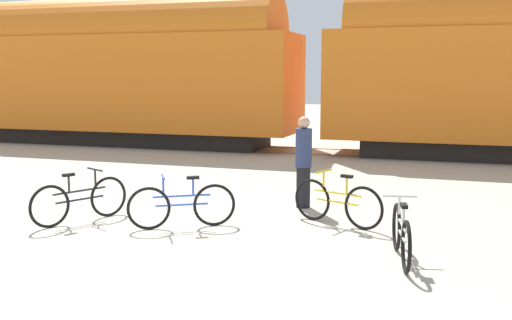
{
  "coord_description": "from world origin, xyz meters",
  "views": [
    {
      "loc": [
        4.22,
        -7.45,
        2.48
      ],
      "look_at": [
        1.26,
        1.59,
        1.1
      ],
      "focal_mm": 42.0,
      "sensor_mm": 36.0,
      "label": 1
    }
  ],
  "objects_px": {
    "freight_train": "(313,67)",
    "bicycle_blue": "(182,205)",
    "bicycle_silver": "(401,234)",
    "person_in_navy": "(304,162)",
    "bicycle_yellow": "(337,202)",
    "bicycle_black": "(80,200)"
  },
  "relations": [
    {
      "from": "freight_train",
      "to": "bicycle_blue",
      "type": "height_order",
      "value": "freight_train"
    },
    {
      "from": "bicycle_black",
      "to": "person_in_navy",
      "type": "xyz_separation_m",
      "value": [
        3.3,
        2.25,
        0.49
      ]
    },
    {
      "from": "bicycle_yellow",
      "to": "person_in_navy",
      "type": "relative_size",
      "value": 0.94
    },
    {
      "from": "bicycle_yellow",
      "to": "person_in_navy",
      "type": "bearing_deg",
      "value": 127.49
    },
    {
      "from": "bicycle_blue",
      "to": "bicycle_silver",
      "type": "height_order",
      "value": "bicycle_blue"
    },
    {
      "from": "bicycle_black",
      "to": "person_in_navy",
      "type": "bearing_deg",
      "value": 34.27
    },
    {
      "from": "person_in_navy",
      "to": "bicycle_yellow",
      "type": "bearing_deg",
      "value": -63.57
    },
    {
      "from": "bicycle_silver",
      "to": "person_in_navy",
      "type": "bearing_deg",
      "value": 126.25
    },
    {
      "from": "freight_train",
      "to": "bicycle_yellow",
      "type": "height_order",
      "value": "freight_train"
    },
    {
      "from": "bicycle_yellow",
      "to": "bicycle_silver",
      "type": "relative_size",
      "value": 0.98
    },
    {
      "from": "bicycle_blue",
      "to": "person_in_navy",
      "type": "bearing_deg",
      "value": 53.95
    },
    {
      "from": "freight_train",
      "to": "person_in_navy",
      "type": "xyz_separation_m",
      "value": [
        1.66,
        -7.97,
        -1.81
      ]
    },
    {
      "from": "bicycle_silver",
      "to": "person_in_navy",
      "type": "height_order",
      "value": "person_in_navy"
    },
    {
      "from": "bicycle_blue",
      "to": "freight_train",
      "type": "bearing_deg",
      "value": 90.86
    },
    {
      "from": "freight_train",
      "to": "bicycle_silver",
      "type": "relative_size",
      "value": 17.75
    },
    {
      "from": "bicycle_yellow",
      "to": "bicycle_black",
      "type": "relative_size",
      "value": 0.98
    },
    {
      "from": "bicycle_blue",
      "to": "bicycle_black",
      "type": "xyz_separation_m",
      "value": [
        -1.79,
        -0.18,
        0.0
      ]
    },
    {
      "from": "freight_train",
      "to": "person_in_navy",
      "type": "bearing_deg",
      "value": -78.25
    },
    {
      "from": "bicycle_blue",
      "to": "bicycle_black",
      "type": "relative_size",
      "value": 0.93
    },
    {
      "from": "bicycle_yellow",
      "to": "person_in_navy",
      "type": "distance_m",
      "value": 1.46
    },
    {
      "from": "bicycle_silver",
      "to": "bicycle_black",
      "type": "xyz_separation_m",
      "value": [
        -5.29,
        0.48,
        0.02
      ]
    },
    {
      "from": "freight_train",
      "to": "bicycle_blue",
      "type": "distance_m",
      "value": 10.3
    }
  ]
}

